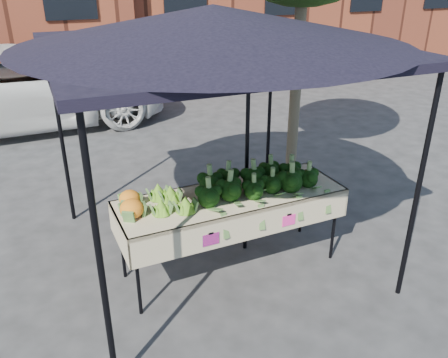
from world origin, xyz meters
TOP-DOWN VIEW (x-y plane):
  - ground at (0.00, 0.00)m, footprint 90.00×90.00m
  - table at (0.07, -0.09)m, footprint 2.42×0.87m
  - canopy at (0.03, 0.28)m, footprint 3.16×3.16m
  - broccoli_heap at (0.34, -0.06)m, footprint 1.40×0.60m
  - romanesco_cluster at (-0.60, -0.05)m, footprint 0.46×0.60m
  - cauliflower_pair at (-0.97, -0.02)m, footprint 0.26×0.46m
  - street_tree at (1.75, 1.50)m, footprint 2.29×2.29m

SIDE VIEW (x-z plane):
  - ground at x=0.00m, z-range 0.00..0.00m
  - table at x=0.07m, z-range 0.00..0.90m
  - cauliflower_pair at x=-0.97m, z-range 0.90..1.10m
  - romanesco_cluster at x=-0.60m, z-range 0.90..1.13m
  - broccoli_heap at x=0.34m, z-range 0.90..1.19m
  - canopy at x=0.03m, z-range 0.00..2.74m
  - street_tree at x=1.75m, z-range 0.00..4.52m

